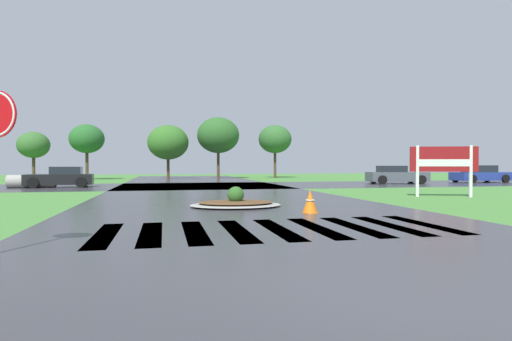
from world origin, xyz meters
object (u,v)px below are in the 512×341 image
(car_white_sedan, at_px, (396,175))
(traffic_cone, at_px, (310,202))
(car_blue_compact, at_px, (480,174))
(drainage_pipe_stack, at_px, (32,181))
(estate_billboard, at_px, (444,162))
(car_dark_suv, at_px, (61,178))
(median_island, at_px, (236,203))

(car_white_sedan, distance_m, traffic_cone, 21.22)
(car_white_sedan, height_order, traffic_cone, car_white_sedan)
(car_blue_compact, height_order, drainage_pipe_stack, car_blue_compact)
(car_white_sedan, bearing_deg, traffic_cone, -119.25)
(drainage_pipe_stack, bearing_deg, estate_billboard, -30.62)
(car_dark_suv, height_order, traffic_cone, car_dark_suv)
(median_island, relative_size, drainage_pipe_stack, 1.14)
(car_blue_compact, xyz_separation_m, drainage_pipe_stack, (-32.45, -1.03, -0.24))
(estate_billboard, relative_size, median_island, 0.89)
(median_island, xyz_separation_m, drainage_pipe_stack, (-10.24, 14.07, 0.27))
(median_island, distance_m, car_white_sedan, 20.67)
(estate_billboard, relative_size, drainage_pipe_stack, 1.02)
(estate_billboard, bearing_deg, median_island, 32.37)
(car_blue_compact, height_order, traffic_cone, car_blue_compact)
(car_blue_compact, bearing_deg, traffic_cone, -140.39)
(car_blue_compact, xyz_separation_m, car_white_sedan, (-7.63, -0.46, -0.02))
(drainage_pipe_stack, distance_m, traffic_cone, 20.35)
(median_island, xyz_separation_m, car_blue_compact, (22.21, 15.10, 0.51))
(estate_billboard, bearing_deg, car_white_sedan, -93.05)
(car_white_sedan, bearing_deg, estate_billboard, -104.18)
(car_dark_suv, xyz_separation_m, car_white_sedan, (23.26, 0.10, 0.02))
(traffic_cone, bearing_deg, car_white_sedan, 53.04)
(estate_billboard, height_order, car_blue_compact, estate_billboard)
(car_white_sedan, height_order, drainage_pipe_stack, car_white_sedan)
(car_dark_suv, bearing_deg, car_white_sedan, 175.37)
(estate_billboard, xyz_separation_m, car_dark_suv, (-18.31, 12.22, -0.94))
(car_blue_compact, bearing_deg, estate_billboard, -135.44)
(median_island, bearing_deg, drainage_pipe_stack, 126.04)
(median_island, height_order, drainage_pipe_stack, drainage_pipe_stack)
(car_dark_suv, relative_size, traffic_cone, 5.92)
(median_island, xyz_separation_m, traffic_cone, (1.82, -2.32, 0.21))
(car_white_sedan, xyz_separation_m, drainage_pipe_stack, (-24.82, -0.57, -0.22))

